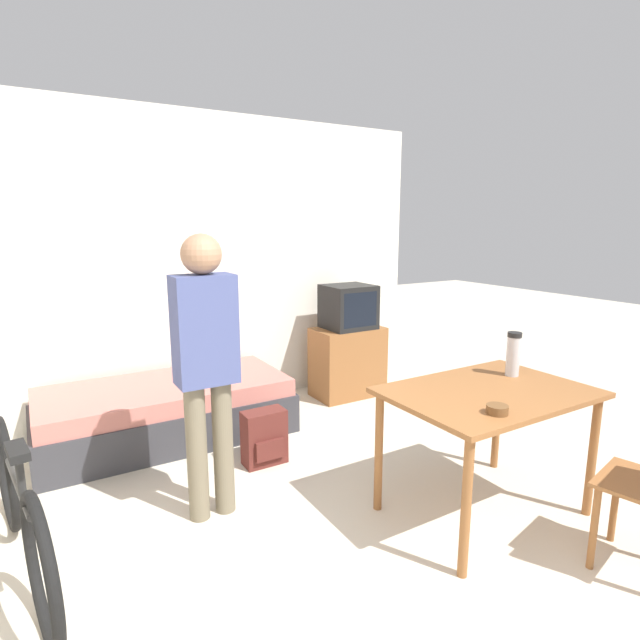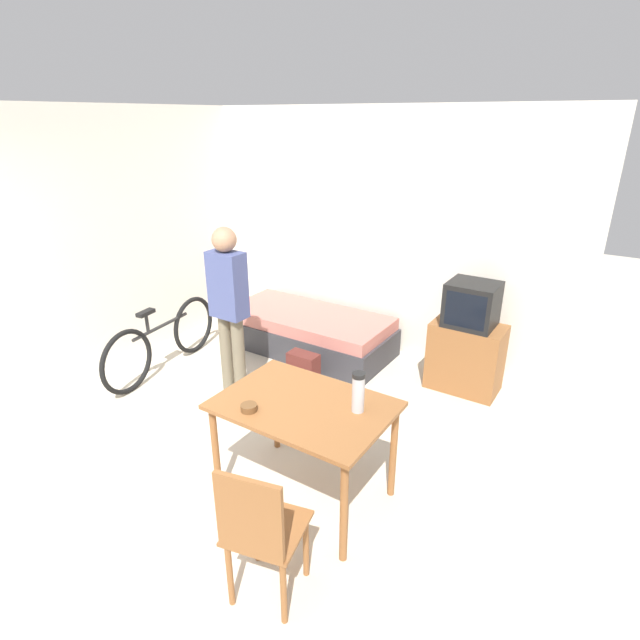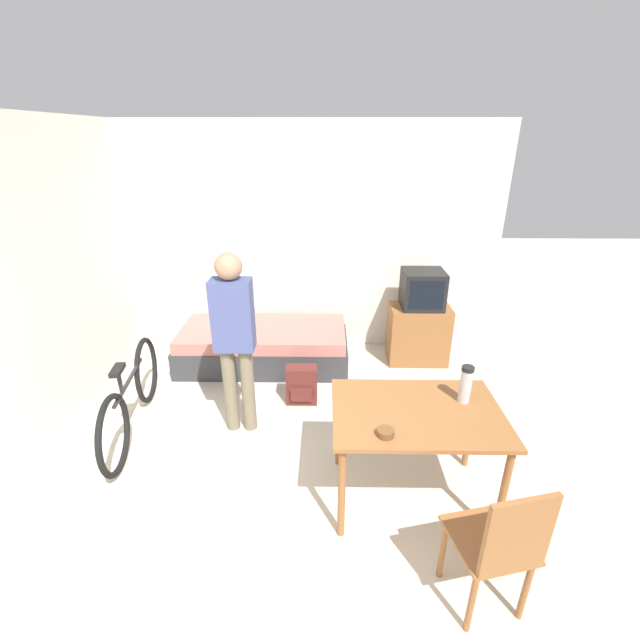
% 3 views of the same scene
% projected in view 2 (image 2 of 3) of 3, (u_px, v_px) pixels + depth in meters
% --- Properties ---
extents(ground_plane, '(20.00, 20.00, 0.00)m').
position_uv_depth(ground_plane, '(91.00, 529.00, 3.36)').
color(ground_plane, beige).
extents(wall_back, '(4.93, 0.06, 2.70)m').
position_uv_depth(wall_back, '(360.00, 232.00, 5.71)').
color(wall_back, silver).
rests_on(wall_back, ground_plane).
extents(wall_left, '(0.06, 4.66, 2.70)m').
position_uv_depth(wall_left, '(110.00, 242.00, 5.27)').
color(wall_left, silver).
rests_on(wall_left, ground_plane).
extents(daybed, '(1.96, 0.91, 0.46)m').
position_uv_depth(daybed, '(308.00, 331.00, 5.88)').
color(daybed, '#333338').
rests_on(daybed, ground_plane).
extents(tv, '(0.69, 0.42, 1.13)m').
position_uv_depth(tv, '(467.00, 342.00, 4.92)').
color(tv, brown).
rests_on(tv, ground_plane).
extents(dining_table, '(1.17, 0.81, 0.78)m').
position_uv_depth(dining_table, '(304.00, 415.00, 3.42)').
color(dining_table, brown).
rests_on(dining_table, ground_plane).
extents(wooden_chair, '(0.49, 0.49, 0.95)m').
position_uv_depth(wooden_chair, '(259.00, 530.00, 2.66)').
color(wooden_chair, brown).
rests_on(wooden_chair, ground_plane).
extents(bicycle, '(0.28, 1.69, 0.75)m').
position_uv_depth(bicycle, '(163.00, 341.00, 5.35)').
color(bicycle, black).
rests_on(bicycle, ground_plane).
extents(person_standing, '(0.34, 0.22, 1.68)m').
position_uv_depth(person_standing, '(229.00, 301.00, 4.65)').
color(person_standing, '#6B604C').
rests_on(person_standing, ground_plane).
extents(thermos_flask, '(0.09, 0.09, 0.28)m').
position_uv_depth(thermos_flask, '(358.00, 390.00, 3.24)').
color(thermos_flask, '#B7B7BC').
rests_on(thermos_flask, dining_table).
extents(mate_bowl, '(0.11, 0.11, 0.05)m').
position_uv_depth(mate_bowl, '(249.00, 408.00, 3.29)').
color(mate_bowl, brown).
rests_on(mate_bowl, dining_table).
extents(backpack, '(0.31, 0.19, 0.40)m').
position_uv_depth(backpack, '(303.00, 372.00, 5.00)').
color(backpack, '#56231E').
rests_on(backpack, ground_plane).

